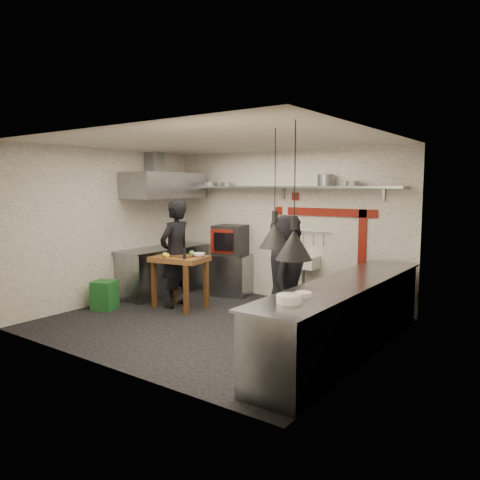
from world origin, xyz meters
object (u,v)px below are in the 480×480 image
Objects in this scene: green_bin at (105,295)px; chef_right at (285,277)px; chef_left at (175,254)px; combi_oven at (230,240)px; prep_table at (180,282)px; oven_stand at (232,275)px.

green_bin is 0.29× the size of chef_right.
chef_right is at bearing 79.58° from chef_left.
chef_right is (2.21, -1.65, -0.22)m from combi_oven.
prep_table is 2.36m from chef_right.
prep_table is (-0.13, -1.36, 0.06)m from oven_stand.
green_bin is (-1.14, -2.19, -0.15)m from oven_stand.
combi_oven is (-0.04, -0.01, 0.69)m from oven_stand.
chef_left is (-0.27, -1.31, 0.55)m from oven_stand.
chef_right is (2.45, -0.35, -0.08)m from chef_left.
chef_left is 2.47m from chef_right.
combi_oven is 1.17× the size of green_bin.
chef_right is at bearing -17.49° from prep_table.
combi_oven is 1.49m from prep_table.
green_bin is 0.54× the size of prep_table.
combi_oven is 0.64× the size of prep_table.
combi_oven is 1.33m from chef_left.
prep_table is at bearing -108.18° from oven_stand.
chef_left is at bearing -112.79° from combi_oven.
chef_right is at bearing -50.05° from oven_stand.
prep_table is 0.51m from chef_left.
green_bin is at bearing -150.51° from prep_table.
chef_right is (3.32, 0.53, 0.62)m from green_bin.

